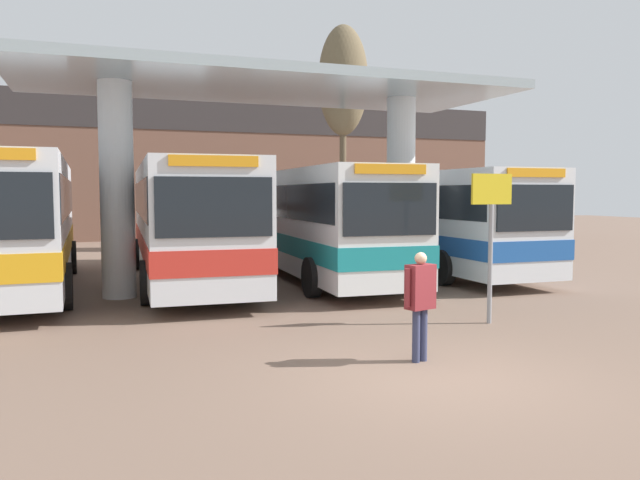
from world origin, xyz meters
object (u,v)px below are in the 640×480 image
object	(u,v)px
transit_bus_right_bay	(319,219)
info_sign_platform	(491,217)
poplar_tree_behind_left	(343,83)
transit_bus_center_bay	(186,217)
pedestrian_waiting	(420,295)
transit_bus_left_bay	(18,218)
transit_bus_far_right_bay	(419,216)

from	to	relation	value
transit_bus_right_bay	info_sign_platform	world-z (taller)	transit_bus_right_bay
transit_bus_right_bay	poplar_tree_behind_left	xyz separation A→B (m)	(4.54, 9.23, 5.81)
transit_bus_center_bay	poplar_tree_behind_left	size ratio (longest dim) A/B	1.19
pedestrian_waiting	transit_bus_left_bay	bearing A→B (deg)	108.17
transit_bus_center_bay	transit_bus_left_bay	bearing A→B (deg)	5.16
transit_bus_far_right_bay	info_sign_platform	size ratio (longest dim) A/B	4.10
transit_bus_left_bay	pedestrian_waiting	world-z (taller)	transit_bus_left_bay
transit_bus_left_bay	transit_bus_center_bay	bearing A→B (deg)	-177.94
info_sign_platform	poplar_tree_behind_left	bearing A→B (deg)	77.69
transit_bus_left_bay	pedestrian_waiting	distance (m)	11.91
transit_bus_left_bay	poplar_tree_behind_left	world-z (taller)	poplar_tree_behind_left
transit_bus_right_bay	transit_bus_left_bay	bearing A→B (deg)	-1.82
transit_bus_left_bay	transit_bus_right_bay	size ratio (longest dim) A/B	1.07
transit_bus_far_right_bay	info_sign_platform	world-z (taller)	transit_bus_far_right_bay
transit_bus_left_bay	poplar_tree_behind_left	size ratio (longest dim) A/B	1.11
transit_bus_center_bay	transit_bus_right_bay	distance (m)	3.94
transit_bus_center_bay	transit_bus_far_right_bay	distance (m)	7.90
transit_bus_far_right_bay	pedestrian_waiting	size ratio (longest dim) A/B	7.19
info_sign_platform	pedestrian_waiting	size ratio (longest dim) A/B	1.75
pedestrian_waiting	transit_bus_far_right_bay	bearing A→B (deg)	45.92
transit_bus_left_bay	poplar_tree_behind_left	bearing A→B (deg)	-146.67
transit_bus_left_bay	pedestrian_waiting	bearing A→B (deg)	122.81
transit_bus_right_bay	poplar_tree_behind_left	bearing A→B (deg)	-113.46
transit_bus_center_bay	poplar_tree_behind_left	world-z (taller)	poplar_tree_behind_left
transit_bus_center_bay	transit_bus_right_bay	bearing A→B (deg)	170.18
transit_bus_left_bay	info_sign_platform	world-z (taller)	transit_bus_left_bay
transit_bus_left_bay	info_sign_platform	size ratio (longest dim) A/B	3.85
transit_bus_left_bay	transit_bus_center_bay	distance (m)	4.43
transit_bus_center_bay	transit_bus_far_right_bay	xyz separation A→B (m)	(7.89, 0.35, -0.07)
transit_bus_left_bay	transit_bus_far_right_bay	world-z (taller)	transit_bus_left_bay
transit_bus_center_bay	pedestrian_waiting	world-z (taller)	transit_bus_center_bay
pedestrian_waiting	poplar_tree_behind_left	world-z (taller)	poplar_tree_behind_left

